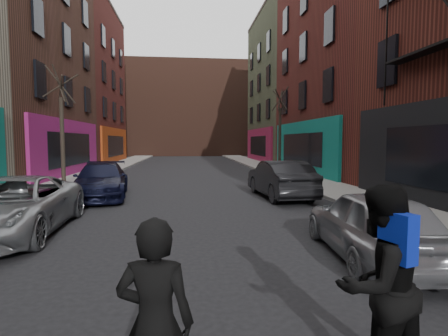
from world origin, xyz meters
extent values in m
cube|color=gray|center=(-6.25, 30.00, 0.07)|extent=(2.50, 84.00, 0.13)
cube|color=gray|center=(6.25, 30.00, 0.07)|extent=(2.50, 84.00, 0.13)
cube|color=#47281E|center=(0.00, 56.00, 7.00)|extent=(40.00, 10.00, 14.00)
imported|color=gray|center=(-4.34, 8.93, 0.68)|extent=(2.47, 4.99, 1.36)
imported|color=black|center=(-3.54, 14.26, 0.68)|extent=(2.48, 4.86, 1.35)
imported|color=#97999F|center=(3.20, 6.46, 0.66)|extent=(1.90, 4.02, 1.33)
imported|color=black|center=(3.38, 13.58, 0.73)|extent=(1.82, 4.51, 1.46)
imported|color=black|center=(-0.49, 2.81, 0.89)|extent=(0.63, 0.46, 1.57)
imported|color=black|center=(1.45, 3.22, 0.91)|extent=(1.05, 0.92, 1.83)
cube|color=#0B1E9D|center=(1.51, 3.05, 1.40)|extent=(0.22, 0.33, 0.42)
camera|label=1|loc=(-0.26, 0.34, 2.21)|focal=28.00mm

